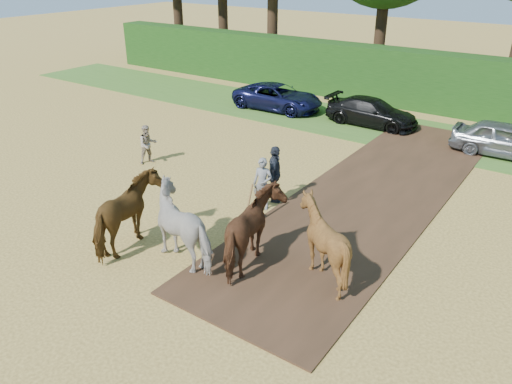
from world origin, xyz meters
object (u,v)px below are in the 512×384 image
object	(u,v)px
spectator_near	(148,144)
plough_team	(223,227)
parked_cars	(496,135)
spectator_far	(275,174)

from	to	relation	value
spectator_near	plough_team	xyz separation A→B (m)	(6.81, -3.83, 0.26)
plough_team	parked_cars	distance (m)	13.86
spectator_near	plough_team	size ratio (longest dim) A/B	0.22
plough_team	parked_cars	size ratio (longest dim) A/B	0.26
spectator_near	parked_cars	xyz separation A→B (m)	(10.96, 9.39, -0.10)
spectator_near	spectator_far	xyz separation A→B (m)	(5.94, 0.01, 0.19)
spectator_far	plough_team	bearing A→B (deg)	166.80
spectator_far	parked_cars	bearing A→B (deg)	-54.03
spectator_near	spectator_far	size ratio (longest dim) A/B	0.80
spectator_far	plough_team	distance (m)	3.94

